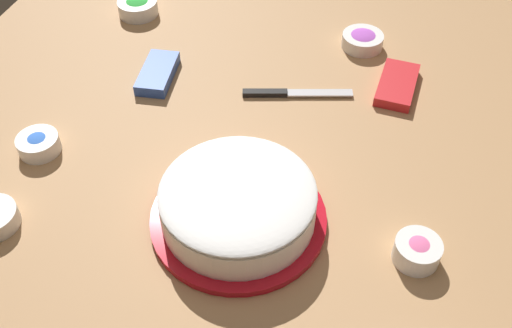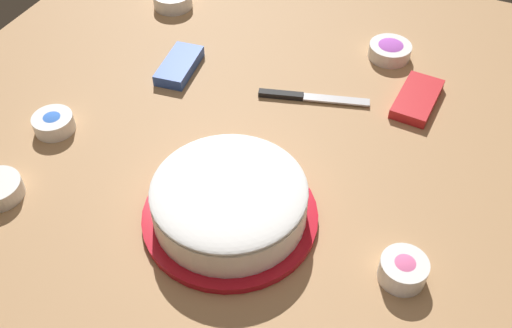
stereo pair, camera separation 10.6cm
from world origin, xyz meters
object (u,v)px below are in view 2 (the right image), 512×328
at_px(sprinkle_bowl_rainbow, 390,50).
at_px(candy_box_lower, 179,66).
at_px(spreading_knife, 303,97).
at_px(sprinkle_bowl_blue, 53,123).
at_px(frosted_cake, 231,203).
at_px(sprinkle_bowl_pink, 403,269).
at_px(candy_box_upper, 417,99).

height_order(sprinkle_bowl_rainbow, candy_box_lower, sprinkle_bowl_rainbow).
height_order(spreading_knife, sprinkle_bowl_blue, sprinkle_bowl_blue).
distance_m(frosted_cake, sprinkle_bowl_pink, 0.30).
distance_m(sprinkle_bowl_pink, candy_box_upper, 0.44).
bearing_deg(spreading_knife, candy_box_upper, 111.29).
relative_size(spreading_knife, candy_box_upper, 1.56).
bearing_deg(candy_box_lower, sprinkle_bowl_blue, -32.81).
relative_size(frosted_cake, sprinkle_bowl_rainbow, 3.19).
bearing_deg(spreading_knife, frosted_cake, 0.35).
relative_size(frosted_cake, sprinkle_bowl_pink, 3.97).
relative_size(sprinkle_bowl_blue, candy_box_lower, 0.58).
bearing_deg(sprinkle_bowl_pink, spreading_knife, -139.06).
height_order(spreading_knife, candy_box_upper, candy_box_upper).
relative_size(sprinkle_bowl_pink, candy_box_lower, 0.55).
relative_size(sprinkle_bowl_rainbow, candy_box_lower, 0.69).
height_order(frosted_cake, spreading_knife, frosted_cake).
distance_m(sprinkle_bowl_pink, candy_box_lower, 0.68).
height_order(sprinkle_bowl_rainbow, sprinkle_bowl_pink, sprinkle_bowl_pink).
height_order(frosted_cake, sprinkle_bowl_rainbow, frosted_cake).
relative_size(frosted_cake, candy_box_upper, 2.05).
relative_size(sprinkle_bowl_blue, sprinkle_bowl_rainbow, 0.84).
relative_size(sprinkle_bowl_rainbow, candy_box_upper, 0.64).
xyz_separation_m(frosted_cake, candy_box_upper, (-0.44, 0.22, -0.03)).
bearing_deg(sprinkle_bowl_rainbow, frosted_cake, -12.04).
bearing_deg(candy_box_lower, candy_box_upper, 94.66).
bearing_deg(spreading_knife, candy_box_lower, -85.89).
distance_m(sprinkle_bowl_blue, sprinkle_bowl_pink, 0.73).
distance_m(sprinkle_bowl_blue, sprinkle_bowl_rainbow, 0.75).
relative_size(sprinkle_bowl_rainbow, sprinkle_bowl_pink, 1.25).
bearing_deg(candy_box_lower, sprinkle_bowl_rainbow, 113.19).
relative_size(sprinkle_bowl_blue, candy_box_upper, 0.54).
bearing_deg(candy_box_upper, sprinkle_bowl_blue, -56.13).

